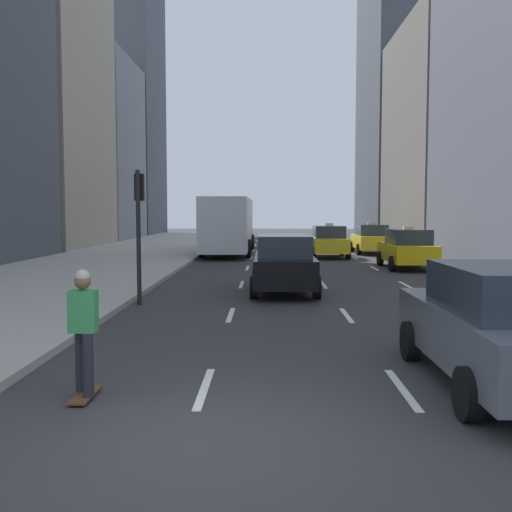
{
  "coord_description": "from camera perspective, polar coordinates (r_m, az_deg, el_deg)",
  "views": [
    {
      "loc": [
        0.69,
        -6.32,
        2.51
      ],
      "look_at": [
        0.37,
        10.16,
        1.27
      ],
      "focal_mm": 42.0,
      "sensor_mm": 36.0,
      "label": 1
    }
  ],
  "objects": [
    {
      "name": "taxi_second",
      "position": [
        26.98,
        14.2,
        0.69
      ],
      "size": [
        2.02,
        4.4,
        1.87
      ],
      "color": "yellow",
      "rests_on": "ground"
    },
    {
      "name": "lane_markings",
      "position": [
        29.48,
        4.82,
        -0.6
      ],
      "size": [
        5.72,
        56.0,
        0.01
      ],
      "color": "white",
      "rests_on": "ground"
    },
    {
      "name": "sedan_silver_behind",
      "position": [
        18.5,
        2.68,
        -0.69
      ],
      "size": [
        2.02,
        4.86,
        1.79
      ],
      "color": "black",
      "rests_on": "ground"
    },
    {
      "name": "ground_plane",
      "position": [
        6.83,
        -5.02,
        -17.29
      ],
      "size": [
        160.0,
        160.0,
        0.0
      ],
      "primitive_type": "plane",
      "color": "#333335"
    },
    {
      "name": "skateboarder",
      "position": [
        8.33,
        -16.11,
        -6.58
      ],
      "size": [
        0.36,
        0.8,
        1.75
      ],
      "color": "brown",
      "rests_on": "ground"
    },
    {
      "name": "sidewalk_left",
      "position": [
        34.28,
        -11.86,
        0.12
      ],
      "size": [
        8.0,
        66.0,
        0.15
      ],
      "primitive_type": "cube",
      "color": "#ADAAA3",
      "rests_on": "ground"
    },
    {
      "name": "building_row_left",
      "position": [
        41.63,
        -21.04,
        20.81
      ],
      "size": [
        6.0,
        62.99,
        36.72
      ],
      "color": "slate",
      "rests_on": "ground"
    },
    {
      "name": "building_row_right",
      "position": [
        35.55,
        21.06,
        20.99
      ],
      "size": [
        6.0,
        49.76,
        28.77
      ],
      "color": "slate",
      "rests_on": "ground"
    },
    {
      "name": "city_bus",
      "position": [
        35.52,
        -2.61,
        3.12
      ],
      "size": [
        2.8,
        11.61,
        3.25
      ],
      "color": "silver",
      "rests_on": "ground"
    },
    {
      "name": "taxi_third",
      "position": [
        36.07,
        10.87,
        1.62
      ],
      "size": [
        2.02,
        4.4,
        1.87
      ],
      "color": "yellow",
      "rests_on": "ground"
    },
    {
      "name": "traffic_light_pole",
      "position": [
        16.33,
        -11.09,
        3.86
      ],
      "size": [
        0.24,
        0.42,
        3.6
      ],
      "color": "black",
      "rests_on": "ground"
    },
    {
      "name": "sedan_black_near",
      "position": [
        9.21,
        22.27,
        -6.15
      ],
      "size": [
        2.02,
        4.73,
        1.76
      ],
      "color": "#565B66",
      "rests_on": "ground"
    },
    {
      "name": "taxi_lead",
      "position": [
        32.7,
        6.92,
        1.4
      ],
      "size": [
        2.02,
        4.4,
        1.87
      ],
      "color": "yellow",
      "rests_on": "ground"
    }
  ]
}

